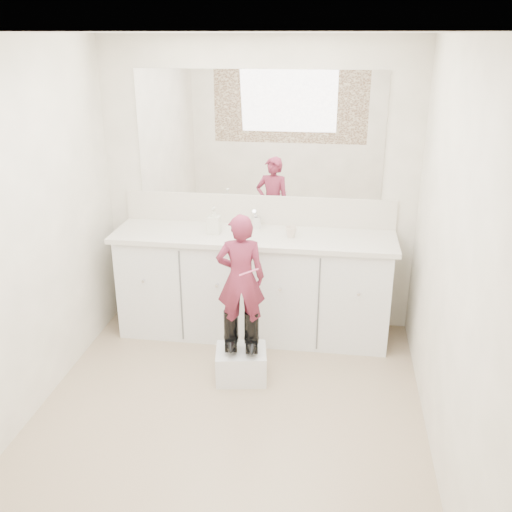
# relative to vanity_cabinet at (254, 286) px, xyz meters

# --- Properties ---
(floor) EXTENTS (3.00, 3.00, 0.00)m
(floor) POSITION_rel_vanity_cabinet_xyz_m (0.00, -1.23, -0.42)
(floor) COLOR #998264
(floor) RESTS_ON ground
(ceiling) EXTENTS (3.00, 3.00, 0.00)m
(ceiling) POSITION_rel_vanity_cabinet_xyz_m (0.00, -1.23, 1.97)
(ceiling) COLOR white
(ceiling) RESTS_ON wall_back
(wall_back) EXTENTS (2.60, 0.00, 2.60)m
(wall_back) POSITION_rel_vanity_cabinet_xyz_m (0.00, 0.27, 0.77)
(wall_back) COLOR beige
(wall_back) RESTS_ON floor
(wall_front) EXTENTS (2.60, 0.00, 2.60)m
(wall_front) POSITION_rel_vanity_cabinet_xyz_m (0.00, -2.73, 0.77)
(wall_front) COLOR beige
(wall_front) RESTS_ON floor
(wall_left) EXTENTS (0.00, 3.00, 3.00)m
(wall_left) POSITION_rel_vanity_cabinet_xyz_m (-1.30, -1.23, 0.78)
(wall_left) COLOR beige
(wall_left) RESTS_ON floor
(wall_right) EXTENTS (0.00, 3.00, 3.00)m
(wall_right) POSITION_rel_vanity_cabinet_xyz_m (1.30, -1.23, 0.78)
(wall_right) COLOR beige
(wall_right) RESTS_ON floor
(vanity_cabinet) EXTENTS (2.20, 0.55, 0.85)m
(vanity_cabinet) POSITION_rel_vanity_cabinet_xyz_m (0.00, 0.00, 0.00)
(vanity_cabinet) COLOR silver
(vanity_cabinet) RESTS_ON floor
(countertop) EXTENTS (2.28, 0.58, 0.04)m
(countertop) POSITION_rel_vanity_cabinet_xyz_m (0.00, -0.01, 0.45)
(countertop) COLOR beige
(countertop) RESTS_ON vanity_cabinet
(backsplash) EXTENTS (2.28, 0.03, 0.25)m
(backsplash) POSITION_rel_vanity_cabinet_xyz_m (0.00, 0.26, 0.59)
(backsplash) COLOR beige
(backsplash) RESTS_ON countertop
(mirror) EXTENTS (2.00, 0.02, 1.00)m
(mirror) POSITION_rel_vanity_cabinet_xyz_m (0.00, 0.26, 1.22)
(mirror) COLOR white
(mirror) RESTS_ON wall_back
(dot_panel) EXTENTS (2.00, 0.01, 1.20)m
(dot_panel) POSITION_rel_vanity_cabinet_xyz_m (0.00, -2.71, 1.22)
(dot_panel) COLOR #472819
(dot_panel) RESTS_ON wall_front
(faucet) EXTENTS (0.08, 0.08, 0.10)m
(faucet) POSITION_rel_vanity_cabinet_xyz_m (0.00, 0.15, 0.52)
(faucet) COLOR silver
(faucet) RESTS_ON countertop
(cup) EXTENTS (0.10, 0.10, 0.09)m
(cup) POSITION_rel_vanity_cabinet_xyz_m (0.30, -0.03, 0.51)
(cup) COLOR beige
(cup) RESTS_ON countertop
(soap_bottle) EXTENTS (0.10, 0.11, 0.22)m
(soap_bottle) POSITION_rel_vanity_cabinet_xyz_m (-0.32, -0.03, 0.57)
(soap_bottle) COLOR silver
(soap_bottle) RESTS_ON countertop
(step_stool) EXTENTS (0.41, 0.36, 0.23)m
(step_stool) POSITION_rel_vanity_cabinet_xyz_m (0.01, -0.72, -0.31)
(step_stool) COLOR silver
(step_stool) RESTS_ON floor
(boot_left) EXTENTS (0.14, 0.22, 0.30)m
(boot_left) POSITION_rel_vanity_cabinet_xyz_m (-0.06, -0.70, -0.04)
(boot_left) COLOR black
(boot_left) RESTS_ON step_stool
(boot_right) EXTENTS (0.14, 0.22, 0.30)m
(boot_right) POSITION_rel_vanity_cabinet_xyz_m (0.09, -0.70, -0.04)
(boot_right) COLOR black
(boot_right) RESTS_ON step_stool
(toddler) EXTENTS (0.37, 0.28, 0.93)m
(toddler) POSITION_rel_vanity_cabinet_xyz_m (0.01, -0.70, 0.38)
(toddler) COLOR #B6385C
(toddler) RESTS_ON step_stool
(toothbrush) EXTENTS (0.14, 0.03, 0.06)m
(toothbrush) POSITION_rel_vanity_cabinet_xyz_m (0.08, -0.78, 0.46)
(toothbrush) COLOR pink
(toothbrush) RESTS_ON toddler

